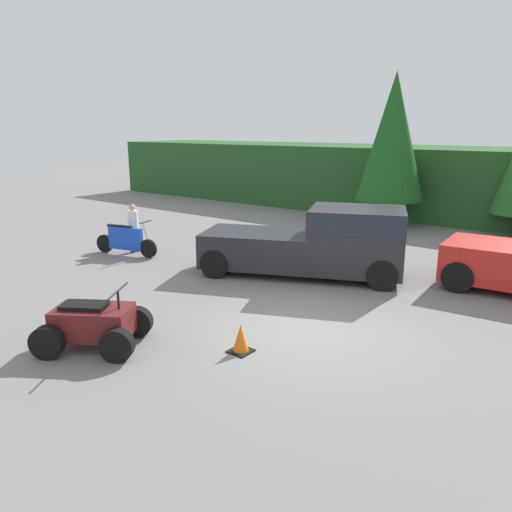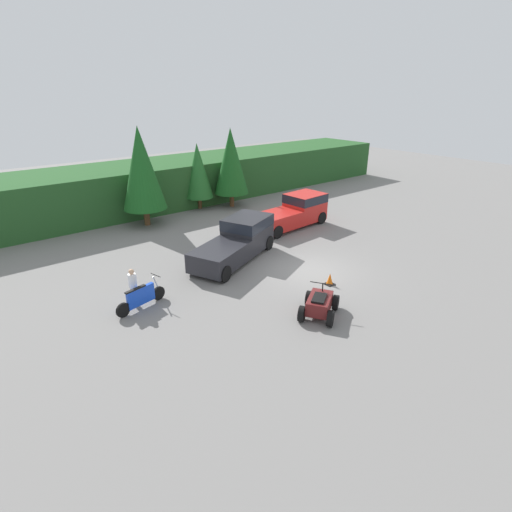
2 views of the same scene
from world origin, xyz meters
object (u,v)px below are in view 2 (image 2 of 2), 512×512
Objects in this scene: dirt_bike at (141,297)px; pickup_truck_red at (296,210)px; rider_person at (133,286)px; pickup_truck_second at (239,239)px; quad_atv at (319,305)px; traffic_cone at (330,279)px.

pickup_truck_red is at bearing 3.45° from dirt_bike.
rider_person is at bearing 90.42° from dirt_bike.
pickup_truck_red is 13.03m from rider_person.
pickup_truck_red is 0.90× the size of pickup_truck_second.
dirt_bike is 7.29m from quad_atv.
traffic_cone is at bearing 0.87° from quad_atv.
pickup_truck_second is 6.65m from dirt_bike.
pickup_truck_red is at bearing 18.78° from quad_atv.
dirt_bike is 1.00× the size of quad_atv.
quad_atv is at bearing -53.66° from rider_person.
quad_atv is at bearing -56.67° from dirt_bike.
quad_atv is at bearing -146.98° from traffic_cone.
pickup_truck_second is 10.86× the size of traffic_cone.
pickup_truck_second is 6.63m from rider_person.
rider_person is (-0.11, 0.44, 0.40)m from dirt_bike.
rider_person is at bearing -168.81° from pickup_truck_red.
traffic_cone is at bearing -127.14° from pickup_truck_red.
rider_person reaches higher than quad_atv.
rider_person is (-5.44, 5.42, 0.43)m from quad_atv.
quad_atv reaches higher than traffic_cone.
pickup_truck_second reaches higher than dirt_bike.
quad_atv is (-1.04, -6.82, -0.58)m from pickup_truck_second.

